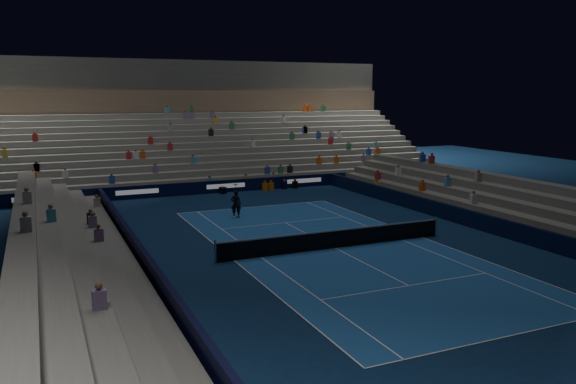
% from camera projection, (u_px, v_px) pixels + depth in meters
% --- Properties ---
extents(ground, '(90.00, 90.00, 0.00)m').
position_uv_depth(ground, '(335.00, 248.00, 29.43)').
color(ground, '#0B2143').
rests_on(ground, ground).
extents(court_surface, '(10.97, 23.77, 0.01)m').
position_uv_depth(court_surface, '(335.00, 248.00, 29.43)').
color(court_surface, '#1C529A').
rests_on(court_surface, ground).
extents(sponsor_barrier_far, '(44.00, 0.25, 1.00)m').
position_uv_depth(sponsor_barrier_far, '(225.00, 186.00, 46.01)').
color(sponsor_barrier_far, black).
rests_on(sponsor_barrier_far, ground).
extents(sponsor_barrier_east, '(0.25, 37.00, 1.00)m').
position_uv_depth(sponsor_barrier_east, '(482.00, 222.00, 33.21)').
color(sponsor_barrier_east, black).
rests_on(sponsor_barrier_east, ground).
extents(sponsor_barrier_west, '(0.25, 37.00, 1.00)m').
position_uv_depth(sponsor_barrier_west, '(144.00, 261.00, 25.47)').
color(sponsor_barrier_west, black).
rests_on(sponsor_barrier_west, ground).
extents(grandstand_main, '(44.00, 15.20, 11.20)m').
position_uv_depth(grandstand_main, '(195.00, 142.00, 53.99)').
color(grandstand_main, gray).
rests_on(grandstand_main, ground).
extents(grandstand_east, '(5.00, 37.00, 2.50)m').
position_uv_depth(grandstand_east, '(526.00, 210.00, 34.53)').
color(grandstand_east, slate).
rests_on(grandstand_east, ground).
extents(grandstand_west, '(5.00, 37.00, 2.50)m').
position_uv_depth(grandstand_west, '(60.00, 261.00, 24.02)').
color(grandstand_west, slate).
rests_on(grandstand_west, ground).
extents(tennis_net, '(12.90, 0.10, 1.10)m').
position_uv_depth(tennis_net, '(335.00, 239.00, 29.34)').
color(tennis_net, '#B2B2B7').
rests_on(tennis_net, ground).
extents(tennis_player, '(0.76, 0.64, 1.78)m').
position_uv_depth(tennis_player, '(236.00, 204.00, 36.59)').
color(tennis_player, black).
rests_on(tennis_player, ground).
extents(broadcast_camera, '(0.56, 0.92, 0.54)m').
position_uv_depth(broadcast_camera, '(223.00, 190.00, 45.41)').
color(broadcast_camera, black).
rests_on(broadcast_camera, ground).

